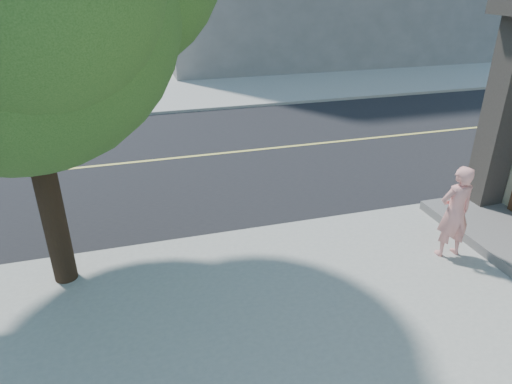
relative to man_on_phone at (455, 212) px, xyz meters
name	(u,v)px	position (x,y,z in m)	size (l,w,h in m)	color
road_ew	(31,173)	(-7.83, 6.36, -0.97)	(140.00, 9.00, 0.01)	black
sidewalk_ne	(293,50)	(5.67, 23.36, -0.91)	(29.00, 25.00, 0.12)	gray
man_on_phone	(455,212)	(0.00, 0.00, 0.00)	(0.62, 0.41, 1.71)	pink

